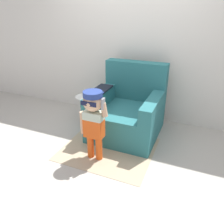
# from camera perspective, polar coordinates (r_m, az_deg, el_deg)

# --- Properties ---
(ground_plane) EXTENTS (10.00, 10.00, 0.00)m
(ground_plane) POSITION_cam_1_polar(r_m,az_deg,el_deg) (3.43, -0.25, -6.16)
(ground_plane) COLOR #ADA89E
(wall_back) EXTENTS (10.00, 0.05, 2.60)m
(wall_back) POSITION_cam_1_polar(r_m,az_deg,el_deg) (3.77, 5.17, 17.76)
(wall_back) COLOR silver
(wall_back) RESTS_ON ground_plane
(armchair) EXTENTS (1.00, 1.04, 1.05)m
(armchair) POSITION_cam_1_polar(r_m,az_deg,el_deg) (3.39, 4.20, 0.29)
(armchair) COLOR #286B70
(armchair) RESTS_ON ground_plane
(person_child) EXTENTS (0.38, 0.29, 0.93)m
(person_child) POSITION_cam_1_polar(r_m,az_deg,el_deg) (2.65, -4.89, -0.93)
(person_child) COLOR #E05119
(person_child) RESTS_ON ground_plane
(side_table) EXTENTS (0.31, 0.31, 0.45)m
(side_table) POSITION_cam_1_polar(r_m,az_deg,el_deg) (3.80, -7.05, 1.60)
(side_table) COLOR white
(side_table) RESTS_ON ground_plane
(rug) EXTENTS (1.24, 1.07, 0.01)m
(rug) POSITION_cam_1_polar(r_m,az_deg,el_deg) (3.12, -0.94, -9.55)
(rug) COLOR tan
(rug) RESTS_ON ground_plane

